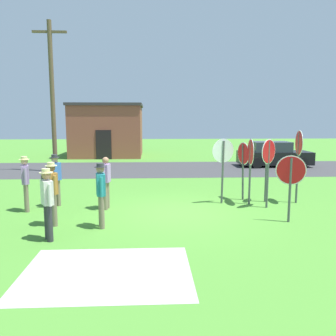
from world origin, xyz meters
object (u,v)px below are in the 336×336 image
(stop_sign_leaning_left, at_px, (291,177))
(person_in_dark_shirt, at_px, (25,180))
(stop_sign_rear_right, at_px, (250,159))
(person_in_blue, at_px, (51,189))
(person_on_left, at_px, (55,177))
(person_near_signs, at_px, (105,179))
(stop_sign_center_cluster, at_px, (298,153))
(person_in_teal, at_px, (47,200))
(stop_sign_low_front, at_px, (243,161))
(stop_sign_tallest, at_px, (223,159))
(person_holding_notes, at_px, (101,191))
(stop_sign_rear_left, at_px, (268,161))
(parked_car_on_street, at_px, (273,155))
(stop_sign_far_back, at_px, (266,163))
(utility_pole, at_px, (52,94))

(stop_sign_leaning_left, xyz_separation_m, person_in_dark_shirt, (-7.79, 1.54, -0.30))
(stop_sign_rear_right, xyz_separation_m, person_in_blue, (-6.03, -2.10, -0.53))
(person_on_left, bearing_deg, stop_sign_leaning_left, -16.52)
(person_in_dark_shirt, height_order, person_near_signs, person_in_dark_shirt)
(stop_sign_center_cluster, distance_m, stop_sign_leaning_left, 2.53)
(person_in_teal, height_order, person_on_left, same)
(stop_sign_low_front, bearing_deg, person_in_blue, -155.30)
(person_near_signs, distance_m, person_on_left, 1.74)
(stop_sign_rear_right, distance_m, stop_sign_tallest, 0.91)
(person_holding_notes, height_order, person_on_left, same)
(stop_sign_center_cluster, xyz_separation_m, person_in_blue, (-7.71, -2.20, -0.73))
(stop_sign_tallest, relative_size, person_in_dark_shirt, 1.28)
(stop_sign_rear_right, distance_m, person_on_left, 6.52)
(stop_sign_rear_left, xyz_separation_m, person_on_left, (-6.95, 0.48, -0.53))
(stop_sign_tallest, bearing_deg, person_near_signs, -171.72)
(parked_car_on_street, height_order, stop_sign_center_cluster, stop_sign_center_cluster)
(stop_sign_rear_right, bearing_deg, person_near_signs, -175.08)
(stop_sign_low_front, bearing_deg, parked_car_on_street, 64.16)
(person_in_teal, bearing_deg, person_holding_notes, 39.73)
(stop_sign_low_front, distance_m, person_in_teal, 6.95)
(person_in_teal, bearing_deg, person_in_blue, 101.49)
(stop_sign_center_cluster, height_order, stop_sign_leaning_left, stop_sign_center_cluster)
(parked_car_on_street, height_order, person_near_signs, person_near_signs)
(person_in_teal, distance_m, person_in_blue, 1.22)
(person_in_teal, bearing_deg, stop_sign_far_back, 29.07)
(stop_sign_rear_right, height_order, stop_sign_rear_left, stop_sign_rear_left)
(person_in_blue, relative_size, person_on_left, 1.00)
(parked_car_on_street, xyz_separation_m, stop_sign_rear_left, (-3.72, -9.89, 0.86))
(stop_sign_low_front, bearing_deg, utility_pole, 139.82)
(stop_sign_far_back, bearing_deg, person_in_dark_shirt, -173.74)
(parked_car_on_street, xyz_separation_m, stop_sign_center_cluster, (-2.49, -9.29, 1.06))
(person_in_dark_shirt, relative_size, person_on_left, 1.00)
(stop_sign_rear_right, distance_m, stop_sign_far_back, 0.74)
(parked_car_on_street, distance_m, person_in_blue, 15.36)
(person_holding_notes, distance_m, person_on_left, 2.96)
(person_near_signs, bearing_deg, stop_sign_rear_left, -0.97)
(utility_pole, height_order, stop_sign_rear_right, utility_pole)
(stop_sign_far_back, bearing_deg, person_in_teal, -150.93)
(stop_sign_low_front, bearing_deg, person_in_teal, -145.49)
(person_in_blue, bearing_deg, stop_sign_leaning_left, -0.13)
(utility_pole, xyz_separation_m, stop_sign_rear_right, (8.63, -7.87, -2.65))
(stop_sign_low_front, relative_size, person_in_dark_shirt, 1.19)
(utility_pole, xyz_separation_m, stop_sign_leaning_left, (9.16, -9.98, -2.91))
(utility_pole, relative_size, stop_sign_center_cluster, 3.19)
(utility_pole, distance_m, person_in_teal, 11.95)
(stop_sign_rear_left, relative_size, stop_sign_leaning_left, 1.19)
(stop_sign_rear_right, bearing_deg, person_in_teal, -150.40)
(stop_sign_rear_left, height_order, person_near_signs, stop_sign_rear_left)
(stop_sign_leaning_left, relative_size, person_near_signs, 1.12)
(parked_car_on_street, height_order, person_in_blue, person_in_blue)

